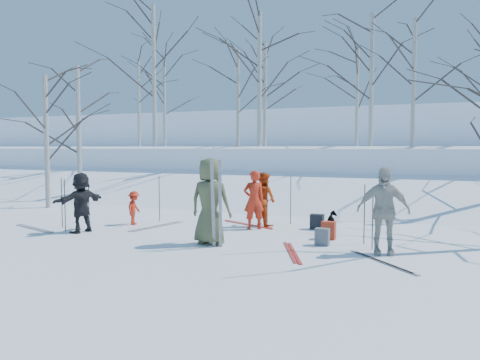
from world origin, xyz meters
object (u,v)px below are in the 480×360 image
at_px(backpack_red, 329,230).
at_px(backpack_dark, 317,222).
at_px(skier_olive_center, 210,201).
at_px(backpack_grey, 322,237).
at_px(skier_cream_east, 383,211).
at_px(dog, 333,222).
at_px(skier_redor_behind, 264,199).
at_px(skier_grey_west, 81,202).
at_px(skier_red_seated, 134,208).
at_px(skier_red_north, 254,200).

height_order(backpack_red, backpack_dark, backpack_red).
bearing_deg(backpack_dark, skier_olive_center, -121.93).
height_order(skier_olive_center, backpack_grey, skier_olive_center).
height_order(skier_cream_east, dog, skier_cream_east).
relative_size(skier_cream_east, backpack_dark, 4.44).
height_order(skier_olive_center, skier_redor_behind, skier_olive_center).
height_order(skier_grey_west, backpack_dark, skier_grey_west).
bearing_deg(skier_red_seated, skier_red_north, -92.00).
distance_m(skier_grey_west, backpack_dark, 6.11).
relative_size(skier_redor_behind, skier_red_seated, 1.57).
xyz_separation_m(skier_red_north, backpack_dark, (1.55, 0.62, -0.58)).
xyz_separation_m(skier_cream_east, backpack_dark, (-1.91, 2.30, -0.69)).
distance_m(skier_redor_behind, skier_grey_west, 4.80).
bearing_deg(backpack_grey, skier_red_seated, 172.75).
relative_size(skier_olive_center, backpack_dark, 4.82).
height_order(skier_olive_center, skier_red_seated, skier_olive_center).
bearing_deg(skier_cream_east, skier_olive_center, 175.23).
xyz_separation_m(skier_red_seated, backpack_grey, (5.49, -0.70, -0.28)).
bearing_deg(backpack_red, skier_grey_west, -165.48).
height_order(skier_red_north, skier_cream_east, skier_cream_east).
xyz_separation_m(skier_grey_west, backpack_grey, (6.01, 0.81, -0.58)).
height_order(skier_red_north, dog, skier_red_north).
distance_m(skier_olive_center, skier_cream_east, 3.69).
distance_m(skier_cream_east, backpack_dark, 3.07).
bearing_deg(backpack_dark, backpack_grey, -73.21).
height_order(skier_red_seated, backpack_dark, skier_red_seated).
distance_m(backpack_red, backpack_dark, 1.34).
bearing_deg(skier_red_north, skier_grey_west, -8.93).
xyz_separation_m(skier_grey_west, backpack_dark, (5.42, 2.77, -0.57)).
bearing_deg(backpack_grey, dog, 94.13).
distance_m(skier_olive_center, skier_redor_behind, 2.80).
relative_size(skier_grey_west, backpack_grey, 4.03).
bearing_deg(backpack_red, skier_red_north, 164.40).
bearing_deg(skier_grey_west, skier_red_seated, 173.10).
relative_size(skier_redor_behind, backpack_dark, 3.70).
relative_size(skier_red_north, backpack_dark, 3.88).
height_order(skier_red_north, backpack_dark, skier_red_north).
bearing_deg(skier_red_seated, backpack_dark, -88.34).
distance_m(skier_redor_behind, skier_red_seated, 3.64).
relative_size(skier_cream_east, dog, 2.86).
height_order(skier_olive_center, dog, skier_olive_center).
xyz_separation_m(skier_cream_east, dog, (-1.44, 2.11, -0.63)).
distance_m(skier_grey_west, backpack_grey, 6.09).
bearing_deg(skier_red_north, skier_olive_center, 47.03).
bearing_deg(skier_olive_center, skier_redor_behind, -96.30).
bearing_deg(skier_redor_behind, skier_olive_center, 116.69).
relative_size(skier_olive_center, dog, 3.11).
bearing_deg(dog, skier_red_north, -8.32).
xyz_separation_m(skier_grey_west, backpack_red, (5.99, 1.55, -0.56)).
bearing_deg(skier_red_north, dog, 154.20).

